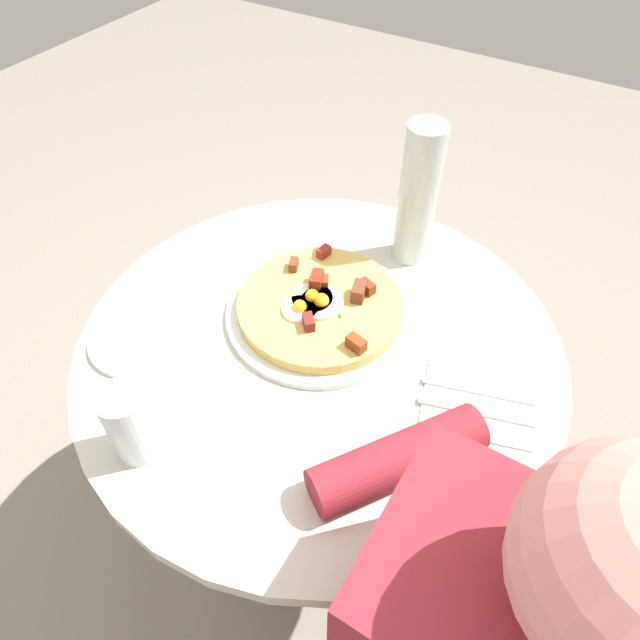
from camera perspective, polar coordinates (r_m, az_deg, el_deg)
ground_plane at (r=1.58m, az=-0.02°, el=-18.98°), size 6.00×6.00×0.00m
dining_table at (r=1.11m, az=-0.03°, el=-7.74°), size 0.84×0.84×0.70m
pizza_plate at (r=1.01m, az=0.03°, el=0.80°), size 0.34×0.34×0.01m
breakfast_pizza at (r=1.00m, az=0.05°, el=1.55°), size 0.29×0.29×0.05m
bread_plate at (r=1.02m, az=-18.09°, el=-1.98°), size 0.16×0.16×0.01m
napkin at (r=0.93m, az=15.68°, el=-7.94°), size 0.20×0.18×0.00m
fork at (r=0.92m, az=15.66°, el=-8.68°), size 0.18×0.06×0.00m
knife at (r=0.94m, az=15.81°, el=-6.90°), size 0.18×0.06×0.00m
water_glass at (r=0.84m, az=-18.62°, el=-9.88°), size 0.07×0.07×0.13m
water_bottle at (r=1.07m, az=9.90°, el=12.26°), size 0.07×0.07×0.28m
salt_shaker at (r=0.81m, az=6.69°, el=-14.48°), size 0.03×0.03×0.06m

